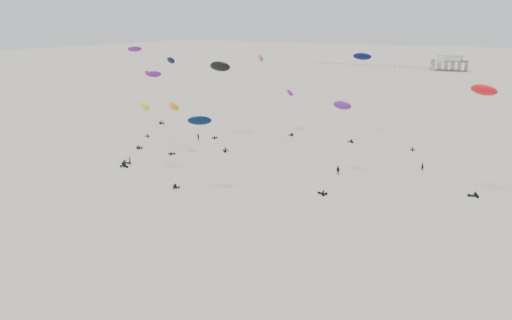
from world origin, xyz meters
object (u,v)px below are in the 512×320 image
Objects in this scene: rig_0 at (252,82)px; spectator_0 at (130,165)px; pavilion_main at (449,64)px; rig_8 at (338,123)px.

rig_0 is 36.23m from spectator_0.
pavilion_main is 0.87× the size of rig_0.
rig_0 is 32.15m from rig_8.
pavilion_main is 1.06× the size of rig_8.
rig_8 is 9.18× the size of spectator_0.
rig_0 is at bearing -69.14° from spectator_0.
pavilion_main is at bearing -46.79° from spectator_0.
pavilion_main is at bearing -117.07° from rig_0.
spectator_0 is (-15.10, -28.53, -16.45)m from rig_0.
rig_0 reaches higher than rig_8.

